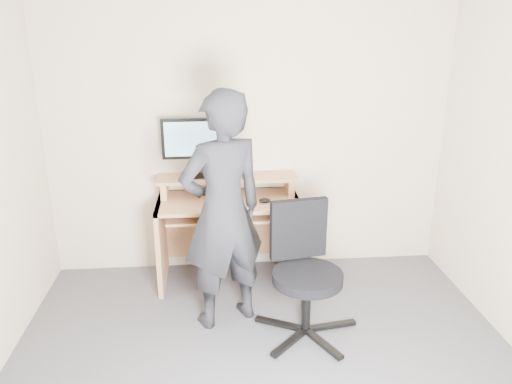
{
  "coord_description": "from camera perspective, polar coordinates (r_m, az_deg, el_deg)",
  "views": [
    {
      "loc": [
        -0.31,
        -2.5,
        2.19
      ],
      "look_at": [
        -0.0,
        1.05,
        0.95
      ],
      "focal_mm": 35.0,
      "sensor_mm": 36.0,
      "label": 1
    }
  ],
  "objects": [
    {
      "name": "back_wall",
      "position": [
        4.37,
        -0.78,
        6.74
      ],
      "size": [
        3.5,
        0.02,
        2.5
      ],
      "primitive_type": "cube",
      "color": "#BFB097",
      "rests_on": "ground"
    },
    {
      "name": "desk",
      "position": [
        4.36,
        -3.15,
        -3.02
      ],
      "size": [
        1.2,
        0.6,
        0.91
      ],
      "color": "tan",
      "rests_on": "ground"
    },
    {
      "name": "monitor",
      "position": [
        4.22,
        -7.11,
        5.66
      ],
      "size": [
        0.54,
        0.15,
        0.51
      ],
      "rotation": [
        0.0,
        0.0,
        0.01
      ],
      "color": "black",
      "rests_on": "desk"
    },
    {
      "name": "external_drive",
      "position": [
        4.3,
        -4.75,
        3.18
      ],
      "size": [
        0.1,
        0.14,
        0.2
      ],
      "primitive_type": "cube",
      "rotation": [
        0.0,
        0.0,
        0.24
      ],
      "color": "black",
      "rests_on": "desk"
    },
    {
      "name": "travel_mug",
      "position": [
        4.31,
        -2.91,
        2.95
      ],
      "size": [
        0.09,
        0.09,
        0.16
      ],
      "primitive_type": "cylinder",
      "rotation": [
        0.0,
        0.0,
        0.33
      ],
      "color": "#B5B5BA",
      "rests_on": "desk"
    },
    {
      "name": "smartphone",
      "position": [
        4.26,
        -1.11,
        1.75
      ],
      "size": [
        0.07,
        0.13,
        0.01
      ],
      "primitive_type": "cube",
      "rotation": [
        0.0,
        0.0,
        0.02
      ],
      "color": "black",
      "rests_on": "desk"
    },
    {
      "name": "charger",
      "position": [
        4.22,
        -4.77,
        1.68
      ],
      "size": [
        0.05,
        0.04,
        0.03
      ],
      "primitive_type": "cube",
      "rotation": [
        0.0,
        0.0,
        0.03
      ],
      "color": "black",
      "rests_on": "desk"
    },
    {
      "name": "headphones",
      "position": [
        4.37,
        -6.11,
        2.15
      ],
      "size": [
        0.18,
        0.18,
        0.06
      ],
      "primitive_type": "torus",
      "rotation": [
        0.26,
        0.0,
        0.2
      ],
      "color": "silver",
      "rests_on": "desk"
    },
    {
      "name": "keyboard",
      "position": [
        4.16,
        -2.89,
        -2.37
      ],
      "size": [
        0.49,
        0.26,
        0.03
      ],
      "primitive_type": "cube",
      "rotation": [
        0.0,
        0.0,
        0.19
      ],
      "color": "black",
      "rests_on": "desk"
    },
    {
      "name": "mouse",
      "position": [
        4.13,
        0.99,
        -0.97
      ],
      "size": [
        0.1,
        0.07,
        0.04
      ],
      "primitive_type": "ellipsoid",
      "rotation": [
        0.0,
        0.0,
        -0.06
      ],
      "color": "black",
      "rests_on": "desk"
    },
    {
      "name": "office_chair",
      "position": [
        3.62,
        5.54,
        -8.45
      ],
      "size": [
        0.75,
        0.75,
        0.95
      ],
      "rotation": [
        0.0,
        0.0,
        0.16
      ],
      "color": "black",
      "rests_on": "ground"
    },
    {
      "name": "person",
      "position": [
        3.58,
        -3.81,
        -2.32
      ],
      "size": [
        0.76,
        0.65,
        1.77
      ],
      "primitive_type": "imported",
      "rotation": [
        0.0,
        0.0,
        3.57
      ],
      "color": "black",
      "rests_on": "ground"
    }
  ]
}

